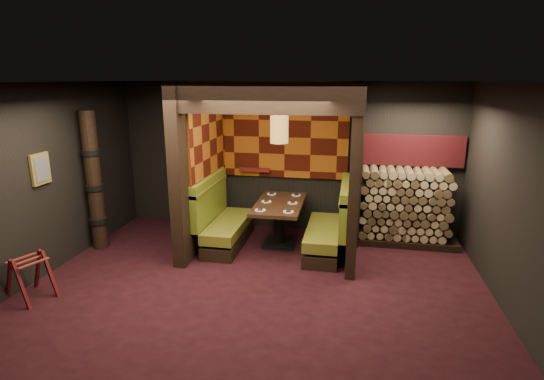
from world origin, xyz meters
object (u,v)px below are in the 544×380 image
(pendant_lamp, at_px, (279,129))
(firewood_stack, at_px, (409,207))
(booth_bench_right, at_px, (330,230))
(totem_column, at_px, (94,182))
(dining_table, at_px, (279,215))
(luggage_rack, at_px, (30,275))
(booth_bench_left, at_px, (223,223))

(pendant_lamp, distance_m, firewood_stack, 2.71)
(booth_bench_right, xyz_separation_m, totem_column, (-3.98, -0.55, 0.79))
(booth_bench_right, bearing_deg, dining_table, 169.37)
(luggage_rack, relative_size, firewood_stack, 0.42)
(booth_bench_left, bearing_deg, totem_column, -165.25)
(dining_table, height_order, totem_column, totem_column)
(booth_bench_left, relative_size, dining_table, 1.07)
(dining_table, relative_size, totem_column, 0.63)
(booth_bench_right, bearing_deg, firewood_stack, 27.35)
(booth_bench_left, relative_size, firewood_stack, 0.92)
(dining_table, distance_m, luggage_rack, 3.91)
(totem_column, distance_m, firewood_stack, 5.50)
(firewood_stack, bearing_deg, pendant_lamp, -165.52)
(dining_table, bearing_deg, pendant_lamp, -90.00)
(booth_bench_left, bearing_deg, dining_table, 9.61)
(luggage_rack, bearing_deg, pendant_lamp, 39.47)
(totem_column, bearing_deg, luggage_rack, -86.88)
(booth_bench_left, xyz_separation_m, luggage_rack, (-1.99, -2.34, -0.07))
(luggage_rack, xyz_separation_m, firewood_stack, (5.24, 3.04, 0.35))
(dining_table, xyz_separation_m, luggage_rack, (-2.99, -2.51, -0.22))
(totem_column, bearing_deg, booth_bench_right, 7.86)
(pendant_lamp, height_order, firewood_stack, pendant_lamp)
(booth_bench_right, xyz_separation_m, pendant_lamp, (-0.90, 0.12, 1.67))
(booth_bench_left, xyz_separation_m, booth_bench_right, (1.89, 0.00, 0.00))
(booth_bench_left, distance_m, totem_column, 2.30)
(booth_bench_right, xyz_separation_m, dining_table, (-0.90, 0.17, 0.15))
(pendant_lamp, xyz_separation_m, luggage_rack, (-2.99, -2.46, -1.74))
(booth_bench_left, relative_size, booth_bench_right, 1.00)
(pendant_lamp, xyz_separation_m, totem_column, (-3.08, -0.67, -0.89))
(dining_table, bearing_deg, totem_column, -166.88)
(booth_bench_left, distance_m, luggage_rack, 3.07)
(pendant_lamp, relative_size, totem_column, 0.42)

